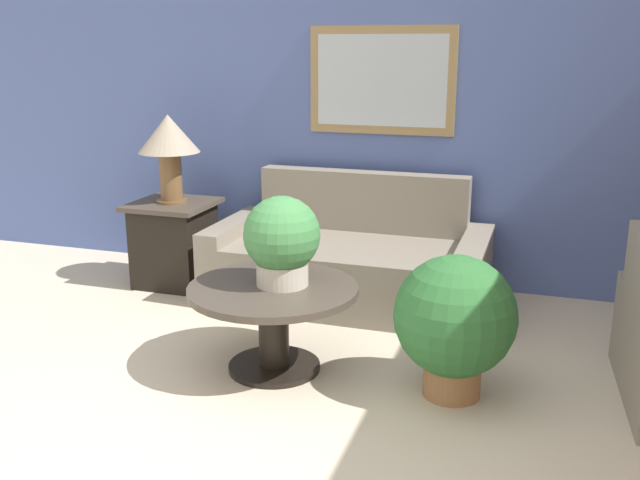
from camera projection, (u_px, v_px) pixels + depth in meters
wall_back at (366, 111)px, 5.34m from camera, size 7.57×0.09×2.60m
couch_main at (350, 262)px, 5.10m from camera, size 1.93×0.96×0.88m
coffee_table at (273, 309)px, 3.97m from camera, size 0.95×0.95×0.50m
side_table at (174, 242)px, 5.43m from camera, size 0.59×0.59×0.64m
table_lamp at (169, 141)px, 5.23m from camera, size 0.45×0.45×0.65m
potted_plant_on_table at (282, 239)px, 3.89m from camera, size 0.42×0.42×0.50m
potted_plant_floor at (455, 320)px, 3.66m from camera, size 0.64×0.64×0.76m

